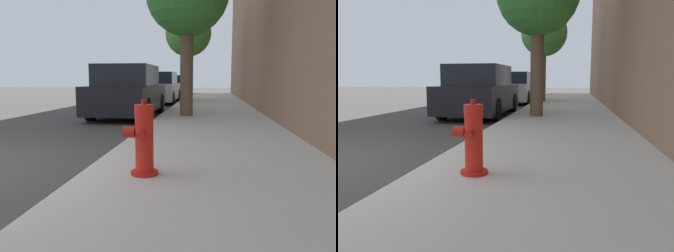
{
  "view_description": "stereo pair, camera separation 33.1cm",
  "coord_description": "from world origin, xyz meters",
  "views": [
    {
      "loc": [
        3.27,
        -3.2,
        1.1
      ],
      "look_at": [
        2.73,
        1.16,
        0.47
      ],
      "focal_mm": 35.0,
      "sensor_mm": 36.0,
      "label": 1
    },
    {
      "loc": [
        3.6,
        -3.15,
        1.1
      ],
      "look_at": [
        2.73,
        1.16,
        0.47
      ],
      "focal_mm": 35.0,
      "sensor_mm": 36.0,
      "label": 2
    }
  ],
  "objects": [
    {
      "name": "sidewalk_slab",
      "position": [
        3.38,
        0.0,
        0.07
      ],
      "size": [
        2.81,
        40.0,
        0.14
      ],
      "color": "beige",
      "rests_on": "ground_plane"
    },
    {
      "name": "fire_hydrant",
      "position": [
        2.63,
        -0.04,
        0.49
      ],
      "size": [
        0.35,
        0.38,
        0.76
      ],
      "color": "red",
      "rests_on": "sidewalk_slab"
    },
    {
      "name": "parked_car_near",
      "position": [
        0.91,
        6.35,
        0.72
      ],
      "size": [
        1.69,
        4.0,
        1.5
      ],
      "color": "black",
      "rests_on": "ground_plane"
    },
    {
      "name": "parked_car_mid",
      "position": [
        0.89,
        11.95,
        0.69
      ],
      "size": [
        1.84,
        4.26,
        1.42
      ],
      "color": "#B7B7BC",
      "rests_on": "ground_plane"
    },
    {
      "name": "parked_car_far",
      "position": [
        0.72,
        18.41,
        0.65
      ],
      "size": [
        1.82,
        4.1,
        1.34
      ],
      "color": "navy",
      "rests_on": "ground_plane"
    },
    {
      "name": "street_tree_far",
      "position": [
        2.36,
        11.25,
        3.03
      ],
      "size": [
        1.98,
        1.98,
        3.9
      ],
      "color": "brown",
      "rests_on": "sidewalk_slab"
    }
  ]
}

